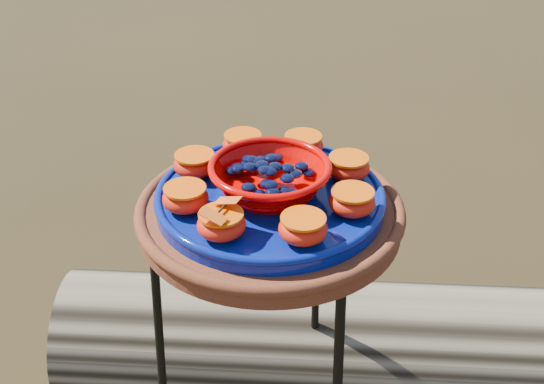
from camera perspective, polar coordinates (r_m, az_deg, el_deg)
The scene contains 17 objects.
plant_stand at distance 1.36m, azimuth -0.15°, elevation -14.93°, with size 0.44×0.44×0.70m, color black, non-canonical shape.
terracotta_saucer at distance 1.12m, azimuth -0.17°, elevation -1.90°, with size 0.43×0.43×0.03m, color #521E0C.
cobalt_plate at distance 1.10m, azimuth -0.17°, elevation -0.61°, with size 0.37×0.37×0.02m, color #001555.
red_bowl at distance 1.08m, azimuth -0.18°, elevation 1.08°, with size 0.18×0.18×0.05m, color #C80200, non-canonical shape.
glass_gems at distance 1.06m, azimuth -0.18°, elevation 2.83°, with size 0.14×0.14×0.02m, color black, non-canonical shape.
orange_half_0 at distance 0.99m, azimuth -4.25°, elevation -2.74°, with size 0.07×0.07×0.04m, color #C80A00.
orange_half_1 at distance 0.98m, azimuth 2.61°, elevation -3.09°, with size 0.07×0.07×0.04m, color #C80A00.
orange_half_2 at distance 1.04m, azimuth 6.72°, elevation -0.82°, with size 0.07×0.07×0.04m, color #C80A00.
orange_half_3 at distance 1.13m, azimuth 6.39°, elevation 2.05°, with size 0.07×0.07×0.04m, color #C80A00.
orange_half_4 at distance 1.20m, azimuth 2.62°, elevation 3.90°, with size 0.07×0.07×0.04m, color #C80A00.
orange_half_5 at distance 1.20m, azimuth -2.45°, elevation 3.99°, with size 0.07×0.07×0.04m, color #C80A00.
orange_half_6 at distance 1.14m, azimuth -6.47°, elevation 2.30°, with size 0.07×0.07×0.04m, color #C80A00.
orange_half_7 at distance 1.05m, azimuth -7.25°, elevation -0.53°, with size 0.07×0.07×0.04m, color #C80A00.
butterfly at distance 0.97m, azimuth -4.31°, elevation -1.44°, with size 0.08×0.05×0.01m, color #D54C11, non-canonical shape.
driftwood_log at distance 1.71m, azimuth 12.92°, elevation -12.83°, with size 1.73×0.45×0.32m, color black, non-canonical shape.
foliage_left at distance 1.80m, azimuth -6.39°, elevation -13.64°, with size 0.25×0.25×0.13m, color #287120.
foliage_back at distance 1.91m, azimuth 2.70°, elevation -9.11°, with size 0.35×0.35×0.18m, color #287120.
Camera 1 is at (0.44, -0.82, 1.34)m, focal length 45.00 mm.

